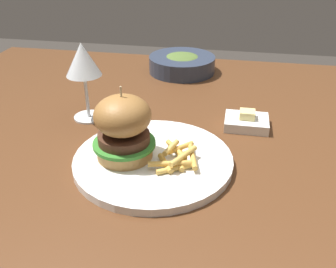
% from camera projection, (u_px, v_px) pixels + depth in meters
% --- Properties ---
extents(dining_table, '(1.42, 0.86, 0.74)m').
position_uv_depth(dining_table, '(211.00, 158.00, 0.81)').
color(dining_table, '#56331C').
rests_on(dining_table, ground).
extents(main_plate, '(0.27, 0.27, 0.01)m').
position_uv_depth(main_plate, '(153.00, 160.00, 0.64)').
color(main_plate, white).
rests_on(main_plate, dining_table).
extents(burger_sandwich, '(0.11, 0.11, 0.13)m').
position_uv_depth(burger_sandwich, '(123.00, 127.00, 0.61)').
color(burger_sandwich, '#B78447').
rests_on(burger_sandwich, main_plate).
extents(fries_pile, '(0.08, 0.10, 0.02)m').
position_uv_depth(fries_pile, '(178.00, 157.00, 0.62)').
color(fries_pile, '#E0B251').
rests_on(fries_pile, main_plate).
extents(wine_glass, '(0.07, 0.07, 0.16)m').
position_uv_depth(wine_glass, '(83.00, 62.00, 0.74)').
color(wine_glass, silver).
rests_on(wine_glass, dining_table).
extents(butter_dish, '(0.09, 0.07, 0.04)m').
position_uv_depth(butter_dish, '(246.00, 121.00, 0.76)').
color(butter_dish, white).
rests_on(butter_dish, dining_table).
extents(soup_bowl, '(0.18, 0.18, 0.05)m').
position_uv_depth(soup_bowl, '(182.00, 63.00, 1.03)').
color(soup_bowl, '#2D384C').
rests_on(soup_bowl, dining_table).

